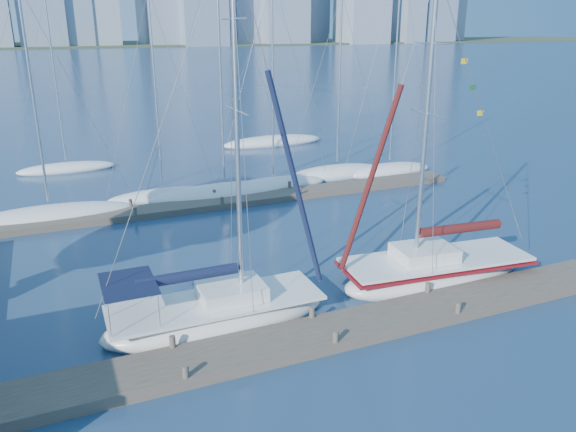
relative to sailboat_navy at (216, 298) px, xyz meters
name	(u,v)px	position (x,y,z in m)	size (l,w,h in m)	color
ground	(323,339)	(3.08, -2.38, -1.10)	(700.00, 700.00, 0.00)	navy
near_dock	(323,334)	(3.08, -2.38, -0.90)	(26.00, 2.00, 0.40)	#4B4237
far_dock	(234,201)	(5.08, 13.62, -0.92)	(30.00, 1.80, 0.36)	#4B4237
far_shore	(53,45)	(3.08, 317.62, -1.10)	(800.00, 100.00, 1.50)	#38472D
sailboat_navy	(216,298)	(0.00, 0.00, 0.00)	(8.25, 2.74, 13.74)	white
sailboat_maroon	(436,259)	(9.58, 0.02, -0.14)	(8.88, 3.67, 12.71)	white
bg_boat_0	(50,216)	(-5.24, 14.77, -0.83)	(9.47, 4.33, 12.65)	white
bg_boat_1	(163,195)	(1.34, 16.41, -0.87)	(7.10, 3.12, 12.49)	white
bg_boat_2	(225,192)	(5.01, 15.27, -0.81)	(9.79, 3.01, 15.02)	white
bg_boat_3	(274,185)	(8.53, 15.81, -0.84)	(7.54, 2.84, 13.73)	white
bg_boat_4	(337,173)	(13.86, 16.93, -0.82)	(7.37, 2.71, 12.71)	white
bg_boat_5	(389,170)	(17.73, 16.10, -0.80)	(7.04, 3.00, 15.04)	white
bg_boat_6	(67,168)	(-3.84, 26.22, -0.86)	(7.20, 4.27, 12.63)	white
bg_boat_7	(273,142)	(13.85, 29.22, -0.83)	(9.72, 5.60, 13.37)	white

